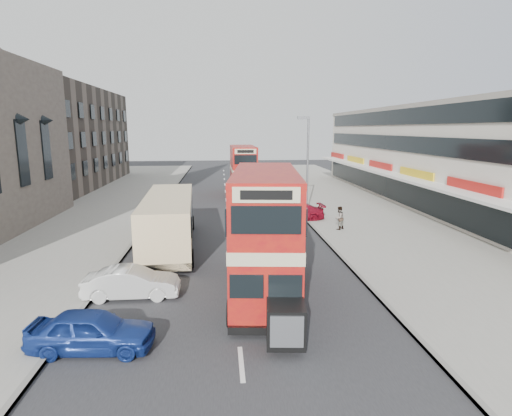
# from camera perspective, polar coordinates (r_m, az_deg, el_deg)

# --- Properties ---
(ground) EXTENTS (160.00, 160.00, 0.00)m
(ground) POSITION_cam_1_polar(r_m,az_deg,el_deg) (17.21, -2.73, -13.66)
(ground) COLOR #28282B
(ground) RESTS_ON ground
(road_surface) EXTENTS (12.00, 90.00, 0.01)m
(road_surface) POSITION_cam_1_polar(r_m,az_deg,el_deg) (36.36, -3.96, -0.49)
(road_surface) COLOR #28282B
(road_surface) RESTS_ON ground
(pavement_right) EXTENTS (12.00, 90.00, 0.15)m
(pavement_right) POSITION_cam_1_polar(r_m,az_deg,el_deg) (38.45, 14.22, -0.07)
(pavement_right) COLOR gray
(pavement_right) RESTS_ON ground
(pavement_left) EXTENTS (12.00, 90.00, 0.15)m
(pavement_left) POSITION_cam_1_polar(r_m,az_deg,el_deg) (38.11, -22.31, -0.66)
(pavement_left) COLOR gray
(pavement_left) RESTS_ON ground
(kerb_left) EXTENTS (0.20, 90.00, 0.16)m
(kerb_left) POSITION_cam_1_polar(r_m,az_deg,el_deg) (36.77, -13.51, -0.53)
(kerb_left) COLOR gray
(kerb_left) RESTS_ON ground
(kerb_right) EXTENTS (0.20, 90.00, 0.16)m
(kerb_right) POSITION_cam_1_polar(r_m,az_deg,el_deg) (36.95, 5.54, -0.23)
(kerb_right) COLOR gray
(kerb_right) RESTS_ON ground
(brick_terrace) EXTENTS (14.00, 28.00, 12.00)m
(brick_terrace) POSITION_cam_1_polar(r_m,az_deg,el_deg) (57.79, -27.03, 8.55)
(brick_terrace) COLOR #66594C
(brick_terrace) RESTS_ON ground
(commercial_row) EXTENTS (9.90, 46.20, 9.30)m
(commercial_row) POSITION_cam_1_polar(r_m,az_deg,el_deg) (42.94, 23.78, 6.67)
(commercial_row) COLOR beige
(commercial_row) RESTS_ON ground
(street_lamp) EXTENTS (1.00, 0.20, 8.12)m
(street_lamp) POSITION_cam_1_polar(r_m,az_deg,el_deg) (34.47, 6.98, 6.85)
(street_lamp) COLOR slate
(street_lamp) RESTS_ON ground
(bus_main) EXTENTS (3.45, 9.72, 5.24)m
(bus_main) POSITION_cam_1_polar(r_m,az_deg,el_deg) (17.70, 1.31, -3.47)
(bus_main) COLOR black
(bus_main) RESTS_ON ground
(bus_second) EXTENTS (2.63, 9.30, 5.12)m
(bus_second) POSITION_cam_1_polar(r_m,az_deg,el_deg) (45.26, -1.78, 5.21)
(bus_second) COLOR black
(bus_second) RESTS_ON ground
(coach) EXTENTS (3.44, 11.16, 2.92)m
(coach) POSITION_cam_1_polar(r_m,az_deg,el_deg) (25.81, -11.88, -1.50)
(coach) COLOR black
(coach) RESTS_ON ground
(car_left_near) EXTENTS (4.13, 1.91, 1.37)m
(car_left_near) POSITION_cam_1_polar(r_m,az_deg,el_deg) (15.02, -21.60, -15.39)
(car_left_near) COLOR navy
(car_left_near) RESTS_ON ground
(car_left_front) EXTENTS (4.03, 1.43, 1.32)m
(car_left_front) POSITION_cam_1_polar(r_m,az_deg,el_deg) (18.78, -16.69, -9.79)
(car_left_front) COLOR silver
(car_left_front) RESTS_ON ground
(car_right_a) EXTENTS (4.75, 2.18, 1.35)m
(car_right_a) POSITION_cam_1_polar(r_m,az_deg,el_deg) (32.58, 5.29, -0.64)
(car_right_a) COLOR maroon
(car_right_a) RESTS_ON ground
(car_right_b) EXTENTS (4.16, 2.05, 1.14)m
(car_right_b) POSITION_cam_1_polar(r_m,az_deg,el_deg) (39.16, 2.68, 1.18)
(car_right_b) COLOR orange
(car_right_b) RESTS_ON ground
(pedestrian_near) EXTENTS (0.74, 0.70, 1.66)m
(pedestrian_near) POSITION_cam_1_polar(r_m,az_deg,el_deg) (29.70, 11.35, -1.33)
(pedestrian_near) COLOR gray
(pedestrian_near) RESTS_ON pavement_right
(cyclist) EXTENTS (0.78, 1.89, 1.95)m
(cyclist) POSITION_cam_1_polar(r_m,az_deg,el_deg) (35.82, 4.01, 0.37)
(cyclist) COLOR gray
(cyclist) RESTS_ON ground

